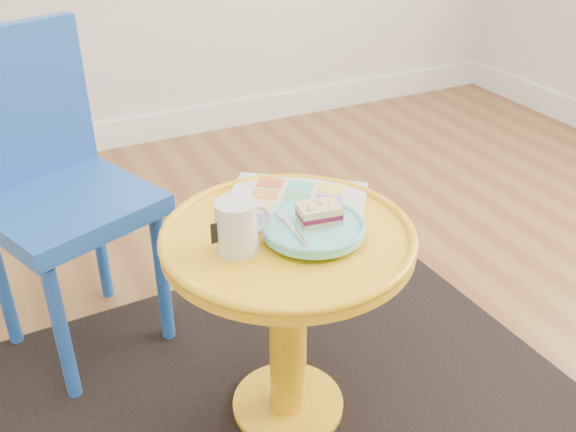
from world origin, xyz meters
name	(u,v)px	position (x,y,z in m)	size (l,w,h in m)	color
rug	(288,406)	(0.03, 0.33, 0.00)	(1.30, 1.10, 0.01)	black
side_table	(288,289)	(0.03, 0.33, 0.34)	(0.50, 0.50, 0.48)	#F3AE14
chair	(50,178)	(-0.35, 0.82, 0.46)	(0.46, 0.46, 0.80)	#1A4DAD
newspaper	(294,204)	(0.09, 0.42, 0.48)	(0.29, 0.25, 0.01)	silver
mug	(238,225)	(-0.08, 0.31, 0.53)	(0.11, 0.08, 0.10)	silver
plate	(313,228)	(0.07, 0.29, 0.50)	(0.20, 0.20, 0.02)	#61CCCD
cake_slice	(319,213)	(0.08, 0.30, 0.52)	(0.09, 0.07, 0.04)	#D3BC8C
fork	(292,227)	(0.02, 0.30, 0.51)	(0.02, 0.14, 0.00)	silver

